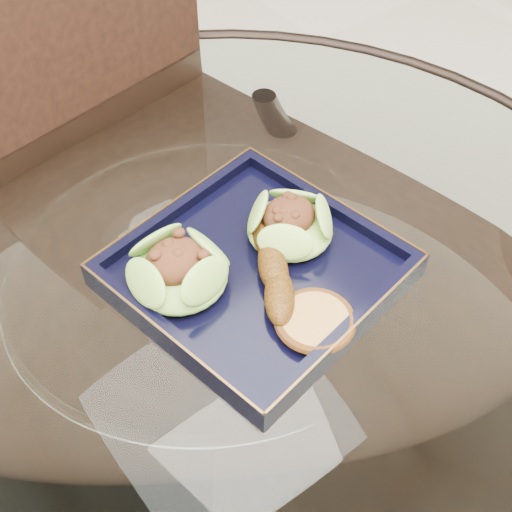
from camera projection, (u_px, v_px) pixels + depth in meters
dining_table at (219, 385)px, 0.90m from camera, size 1.13×1.13×0.77m
dining_chair at (160, 240)px, 1.12m from camera, size 0.50×0.50×1.00m
navy_plate at (256, 274)px, 0.79m from camera, size 0.32×0.32×0.02m
lettuce_wrap_left at (178, 272)px, 0.76m from camera, size 0.13×0.13×0.04m
lettuce_wrap_right at (290, 226)px, 0.81m from camera, size 0.13×0.13×0.04m
roasted_plantain at (273, 267)px, 0.77m from camera, size 0.10×0.15×0.03m
crumb_patty at (315, 322)px, 0.73m from camera, size 0.08×0.08×0.01m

